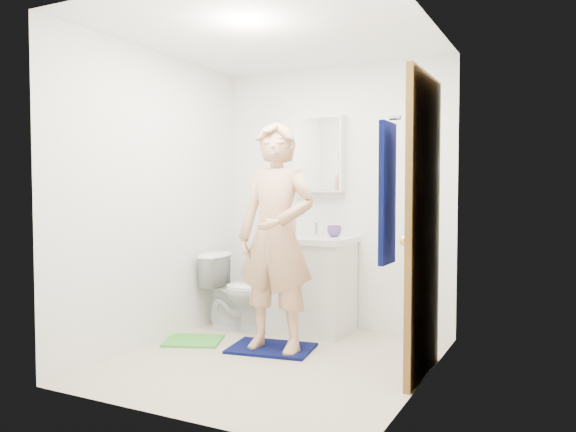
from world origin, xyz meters
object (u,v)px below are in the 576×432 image
at_px(towel, 387,193).
at_px(man, 276,237).
at_px(toilet, 240,291).
at_px(toothbrush_cup, 334,231).
at_px(soap_dispenser, 290,224).
at_px(vanity_cabinet, 308,287).
at_px(medicine_cabinet, 319,154).

relative_size(towel, man, 0.45).
bearing_deg(toilet, towel, -129.92).
xyz_separation_m(toilet, toothbrush_cup, (0.77, 0.35, 0.55)).
xyz_separation_m(towel, soap_dispenser, (-1.35, 1.47, -0.29)).
bearing_deg(man, vanity_cabinet, 94.87).
relative_size(toilet, toothbrush_cup, 5.45).
distance_m(toilet, soap_dispenser, 0.76).
bearing_deg(towel, man, 145.90).
bearing_deg(towel, medicine_cabinet, 124.61).
xyz_separation_m(towel, toilet, (-1.75, 1.25, -0.90)).
bearing_deg(toothbrush_cup, vanity_cabinet, -152.36).
distance_m(vanity_cabinet, toilet, 0.62).
height_order(medicine_cabinet, toothbrush_cup, medicine_cabinet).
height_order(medicine_cabinet, man, medicine_cabinet).
xyz_separation_m(vanity_cabinet, toothbrush_cup, (0.21, 0.11, 0.50)).
bearing_deg(toothbrush_cup, towel, -58.62).
relative_size(vanity_cabinet, toothbrush_cup, 6.27).
relative_size(toothbrush_cup, man, 0.07).
bearing_deg(soap_dispenser, toilet, -150.14).
relative_size(toilet, man, 0.39).
bearing_deg(man, medicine_cabinet, 93.70).
bearing_deg(vanity_cabinet, soap_dispenser, -175.50).
bearing_deg(man, soap_dispenser, 108.33).
distance_m(soap_dispenser, man, 0.76).
bearing_deg(soap_dispenser, vanity_cabinet, 4.50).
distance_m(vanity_cabinet, man, 0.89).
relative_size(medicine_cabinet, toilet, 1.01).
xyz_separation_m(towel, man, (-1.12, 0.76, -0.34)).
bearing_deg(medicine_cabinet, vanity_cabinet, -90.00).
xyz_separation_m(vanity_cabinet, soap_dispenser, (-0.17, -0.01, 0.56)).
relative_size(medicine_cabinet, toothbrush_cup, 5.49).
relative_size(towel, toilet, 1.15).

